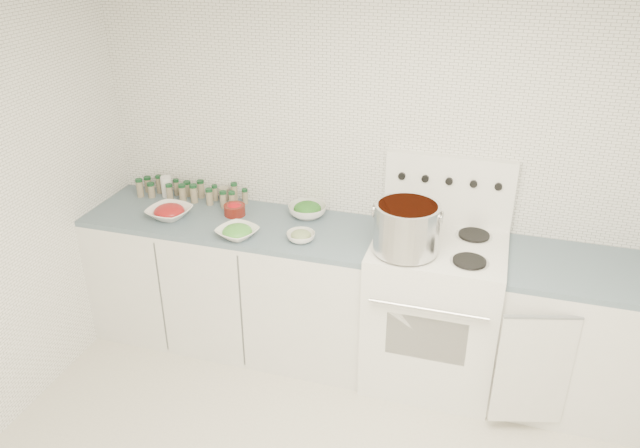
{
  "coord_description": "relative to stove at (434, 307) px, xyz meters",
  "views": [
    {
      "loc": [
        0.73,
        -2.02,
        2.63
      ],
      "look_at": [
        -0.22,
        1.14,
        0.98
      ],
      "focal_mm": 35.0,
      "sensor_mm": 36.0,
      "label": 1
    }
  ],
  "objects": [
    {
      "name": "counter_right",
      "position": [
        0.82,
        0.0,
        -0.05
      ],
      "size": [
        0.89,
        0.73,
        0.9
      ],
      "color": "white",
      "rests_on": "ground"
    },
    {
      "name": "counter_left",
      "position": [
        -1.3,
        0.0,
        -0.05
      ],
      "size": [
        1.85,
        0.62,
        0.9
      ],
      "color": "white",
      "rests_on": "ground"
    },
    {
      "name": "stock_pot",
      "position": [
        -0.18,
        -0.16,
        0.6
      ],
      "size": [
        0.38,
        0.36,
        0.27
      ],
      "rotation": [
        0.0,
        0.0,
        0.08
      ],
      "color": "silver",
      "rests_on": "stove"
    },
    {
      "name": "stove",
      "position": [
        0.0,
        0.0,
        0.0
      ],
      "size": [
        0.76,
        0.7,
        1.36
      ],
      "color": "white",
      "rests_on": "ground"
    },
    {
      "name": "bowl_pepper",
      "position": [
        -1.31,
        0.07,
        0.44
      ],
      "size": [
        0.14,
        0.14,
        0.08
      ],
      "color": "#5E1710",
      "rests_on": "counter_left"
    },
    {
      "name": "bowl_broccoli",
      "position": [
        -0.86,
        0.19,
        0.45
      ],
      "size": [
        0.31,
        0.31,
        0.1
      ],
      "color": "white",
      "rests_on": "counter_left"
    },
    {
      "name": "spice_cluster",
      "position": [
        -1.69,
        0.21,
        0.46
      ],
      "size": [
        0.77,
        0.16,
        0.13
      ],
      "color": "gray",
      "rests_on": "counter_left"
    },
    {
      "name": "bowl_tomato",
      "position": [
        -1.69,
        -0.08,
        0.44
      ],
      "size": [
        0.3,
        0.3,
        0.09
      ],
      "color": "white",
      "rests_on": "counter_left"
    },
    {
      "name": "bowl_snowpea",
      "position": [
        -1.17,
        -0.2,
        0.44
      ],
      "size": [
        0.29,
        0.29,
        0.08
      ],
      "color": "white",
      "rests_on": "counter_left"
    },
    {
      "name": "salt_canister",
      "position": [
        -1.86,
        0.21,
        0.47
      ],
      "size": [
        0.08,
        0.08,
        0.14
      ],
      "primitive_type": "cylinder",
      "rotation": [
        0.0,
        0.0,
        0.16
      ],
      "color": "white",
      "rests_on": "counter_left"
    },
    {
      "name": "bowl_zucchini",
      "position": [
        -0.79,
        -0.14,
        0.43
      ],
      "size": [
        0.18,
        0.18,
        0.07
      ],
      "color": "white",
      "rests_on": "counter_left"
    },
    {
      "name": "room_walls",
      "position": [
        -0.48,
        -1.19,
        1.06
      ],
      "size": [
        3.54,
        3.04,
        2.52
      ],
      "color": "white",
      "rests_on": "ground"
    },
    {
      "name": "tin_can",
      "position": [
        -1.47,
        0.26,
        0.45
      ],
      "size": [
        0.08,
        0.08,
        0.09
      ],
      "primitive_type": "cylinder",
      "rotation": [
        0.0,
        0.0,
        -0.19
      ],
      "color": "#B4AC98",
      "rests_on": "counter_left"
    }
  ]
}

